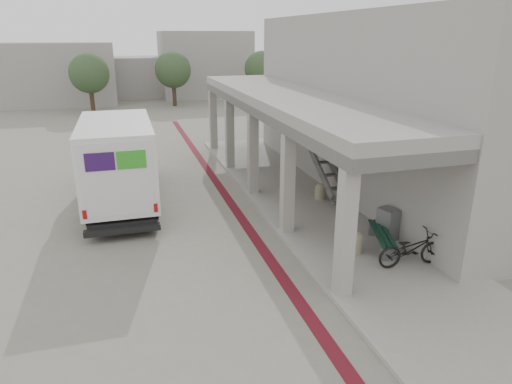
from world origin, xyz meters
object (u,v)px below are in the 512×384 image
object	(u,v)px
fedex_truck	(118,158)
bench	(382,237)
utility_cabinet	(388,224)
bicycle_black	(411,249)

from	to	relation	value
fedex_truck	bench	distance (m)	10.07
fedex_truck	bench	bearing A→B (deg)	-41.50
bench	utility_cabinet	size ratio (longest dim) A/B	2.09
bench	bicycle_black	world-z (taller)	bicycle_black
bench	bicycle_black	distance (m)	1.26
utility_cabinet	bicycle_black	size ratio (longest dim) A/B	0.51
bench	utility_cabinet	distance (m)	0.73
utility_cabinet	bicycle_black	bearing A→B (deg)	-115.08
fedex_truck	utility_cabinet	xyz separation A→B (m)	(7.93, -6.16, -1.15)
bicycle_black	fedex_truck	bearing A→B (deg)	46.32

